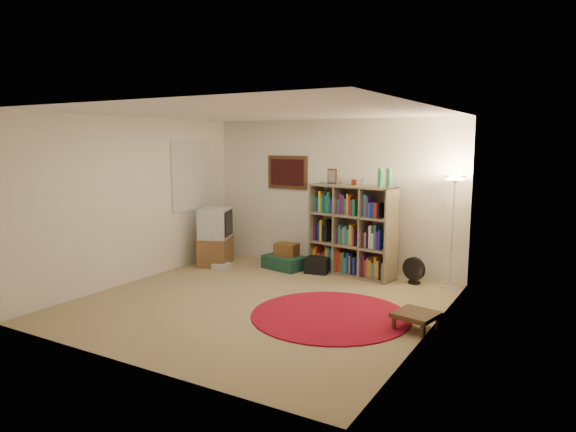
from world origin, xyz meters
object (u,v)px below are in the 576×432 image
object	(u,v)px
floor_lamp	(454,195)
floor_fan	(414,270)
bookshelf	(351,232)
suitcase	(284,262)
tv_stand	(216,237)
side_table	(416,315)

from	to	relation	value
floor_lamp	floor_fan	bearing A→B (deg)	175.61
bookshelf	suitcase	bearing A→B (deg)	-158.62
floor_lamp	suitcase	world-z (taller)	floor_lamp
tv_stand	side_table	xyz separation A→B (m)	(3.94, -1.37, -0.31)
bookshelf	floor_fan	size ratio (longest dim) A/B	4.25
bookshelf	floor_lamp	size ratio (longest dim) A/B	1.05
bookshelf	suitcase	xyz separation A→B (m)	(-1.12, -0.22, -0.59)
floor_fan	suitcase	size ratio (longest dim) A/B	0.54
floor_fan	side_table	distance (m)	1.97
suitcase	floor_fan	bearing A→B (deg)	16.33
tv_stand	side_table	size ratio (longest dim) A/B	1.88
suitcase	bookshelf	bearing A→B (deg)	22.62
floor_fan	side_table	bearing A→B (deg)	-55.40
tv_stand	suitcase	distance (m)	1.29
bookshelf	floor_fan	xyz separation A→B (m)	(1.05, -0.04, -0.50)
bookshelf	floor_lamp	world-z (taller)	bookshelf
suitcase	side_table	world-z (taller)	suitcase
side_table	tv_stand	bearing A→B (deg)	160.77
floor_lamp	side_table	distance (m)	2.20
suitcase	side_table	xyz separation A→B (m)	(2.74, -1.70, 0.06)
tv_stand	floor_fan	bearing A→B (deg)	-13.11
bookshelf	floor_lamp	xyz separation A→B (m)	(1.60, -0.08, 0.68)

